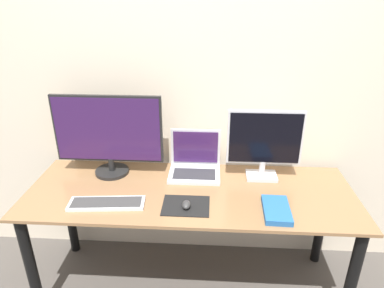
{
  "coord_description": "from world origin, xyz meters",
  "views": [
    {
      "loc": [
        0.11,
        -1.33,
        1.75
      ],
      "look_at": [
        0.0,
        0.43,
        0.95
      ],
      "focal_mm": 32.0,
      "sensor_mm": 36.0,
      "label": 1
    }
  ],
  "objects": [
    {
      "name": "mouse",
      "position": [
        -0.01,
        0.16,
        0.73
      ],
      "size": [
        0.04,
        0.07,
        0.04
      ],
      "color": "#333333",
      "rests_on": "mousepad"
    },
    {
      "name": "desk",
      "position": [
        0.0,
        0.33,
        0.59
      ],
      "size": [
        1.85,
        0.66,
        0.71
      ],
      "color": "olive",
      "rests_on": "ground_plane"
    },
    {
      "name": "keyboard",
      "position": [
        -0.43,
        0.17,
        0.72
      ],
      "size": [
        0.41,
        0.16,
        0.02
      ],
      "color": "silver",
      "rests_on": "desk"
    },
    {
      "name": "mousepad",
      "position": [
        -0.01,
        0.18,
        0.71
      ],
      "size": [
        0.25,
        0.19,
        0.0
      ],
      "color": "black",
      "rests_on": "desk"
    },
    {
      "name": "laptop",
      "position": [
        0.02,
        0.56,
        0.77
      ],
      "size": [
        0.31,
        0.25,
        0.25
      ],
      "color": "silver",
      "rests_on": "desk"
    },
    {
      "name": "monitor_right",
      "position": [
        0.42,
        0.51,
        0.94
      ],
      "size": [
        0.44,
        0.13,
        0.43
      ],
      "color": "silver",
      "rests_on": "desk"
    },
    {
      "name": "book",
      "position": [
        0.45,
        0.15,
        0.72
      ],
      "size": [
        0.14,
        0.24,
        0.03
      ],
      "color": "#235B9E",
      "rests_on": "desk"
    },
    {
      "name": "monitor_left",
      "position": [
        -0.5,
        0.51,
        0.97
      ],
      "size": [
        0.65,
        0.21,
        0.5
      ],
      "color": "black",
      "rests_on": "desk"
    },
    {
      "name": "wall_back",
      "position": [
        0.0,
        0.73,
        1.25
      ],
      "size": [
        7.0,
        0.05,
        2.5
      ],
      "color": "beige",
      "rests_on": "ground_plane"
    }
  ]
}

